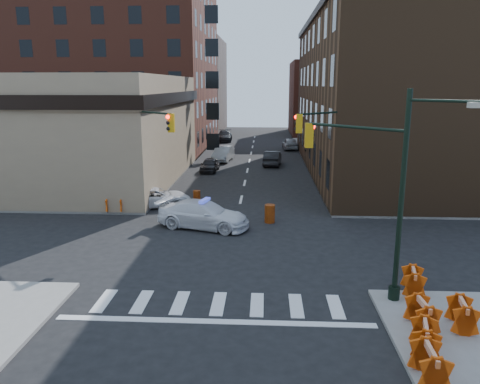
# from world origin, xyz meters

# --- Properties ---
(ground) EXTENTS (140.00, 140.00, 0.00)m
(ground) POSITION_xyz_m (0.00, 0.00, 0.00)
(ground) COLOR black
(ground) RESTS_ON ground
(sidewalk_nw) EXTENTS (34.00, 54.50, 0.15)m
(sidewalk_nw) POSITION_xyz_m (-23.00, 32.75, 0.07)
(sidewalk_nw) COLOR gray
(sidewalk_nw) RESTS_ON ground
(sidewalk_ne) EXTENTS (34.00, 54.50, 0.15)m
(sidewalk_ne) POSITION_xyz_m (23.00, 32.75, 0.07)
(sidewalk_ne) COLOR gray
(sidewalk_ne) RESTS_ON ground
(bank_building) EXTENTS (22.00, 22.00, 9.00)m
(bank_building) POSITION_xyz_m (-17.00, 16.50, 4.50)
(bank_building) COLOR #8C785C
(bank_building) RESTS_ON ground
(apartment_block) EXTENTS (25.00, 25.00, 24.00)m
(apartment_block) POSITION_xyz_m (-18.50, 40.00, 12.00)
(apartment_block) COLOR #5D2A1D
(apartment_block) RESTS_ON ground
(commercial_row_ne) EXTENTS (14.00, 34.00, 14.00)m
(commercial_row_ne) POSITION_xyz_m (13.00, 22.50, 7.00)
(commercial_row_ne) COLOR #442E1B
(commercial_row_ne) RESTS_ON ground
(filler_nw) EXTENTS (20.00, 18.00, 16.00)m
(filler_nw) POSITION_xyz_m (-16.00, 62.00, 8.00)
(filler_nw) COLOR brown
(filler_nw) RESTS_ON ground
(filler_ne) EXTENTS (16.00, 16.00, 12.00)m
(filler_ne) POSITION_xyz_m (14.00, 58.00, 6.00)
(filler_ne) COLOR #5D2A1D
(filler_ne) RESTS_ON ground
(signal_pole_se) EXTENTS (5.40, 5.27, 8.00)m
(signal_pole_se) POSITION_xyz_m (6.04, -5.52, 4.61)
(signal_pole_se) COLOR black
(signal_pole_se) RESTS_ON sidewalk_se
(signal_pole_nw) EXTENTS (3.58, 3.67, 8.00)m
(signal_pole_nw) POSITION_xyz_m (-5.85, 5.34, 4.34)
(signal_pole_nw) COLOR black
(signal_pole_nw) RESTS_ON sidewalk_nw
(signal_pole_ne) EXTENTS (3.67, 3.58, 8.00)m
(signal_pole_ne) POSITION_xyz_m (5.84, 5.35, 4.34)
(signal_pole_ne) COLOR black
(signal_pole_ne) RESTS_ON sidewalk_ne
(tree_ne_near) EXTENTS (3.00, 3.00, 4.85)m
(tree_ne_near) POSITION_xyz_m (7.50, 26.00, 3.49)
(tree_ne_near) COLOR black
(tree_ne_near) RESTS_ON sidewalk_ne
(tree_ne_far) EXTENTS (3.00, 3.00, 4.85)m
(tree_ne_far) POSITION_xyz_m (7.50, 34.00, 3.49)
(tree_ne_far) COLOR black
(tree_ne_far) RESTS_ON sidewalk_ne
(police_car) EXTENTS (5.90, 3.65, 1.60)m
(police_car) POSITION_xyz_m (-1.86, 3.02, 0.80)
(police_car) COLOR white
(police_car) RESTS_ON ground
(pickup) EXTENTS (5.16, 3.27, 1.33)m
(pickup) POSITION_xyz_m (-5.76, 7.65, 0.66)
(pickup) COLOR silver
(pickup) RESTS_ON ground
(parked_car_wnear) EXTENTS (1.73, 3.90, 1.30)m
(parked_car_wnear) POSITION_xyz_m (-3.65, 21.27, 0.65)
(parked_car_wnear) COLOR black
(parked_car_wnear) RESTS_ON ground
(parked_car_wfar) EXTENTS (2.25, 5.07, 1.62)m
(parked_car_wfar) POSITION_xyz_m (-2.92, 27.72, 0.81)
(parked_car_wfar) COLOR gray
(parked_car_wfar) RESTS_ON ground
(parked_car_wdeep) EXTENTS (2.43, 5.52, 1.58)m
(parked_car_wdeep) POSITION_xyz_m (-4.37, 46.21, 0.79)
(parked_car_wdeep) COLOR black
(parked_car_wdeep) RESTS_ON ground
(parked_car_enear) EXTENTS (2.05, 4.70, 1.50)m
(parked_car_enear) POSITION_xyz_m (2.50, 25.24, 0.75)
(parked_car_enear) COLOR black
(parked_car_enear) RESTS_ON ground
(parked_car_efar) EXTENTS (2.10, 4.58, 1.52)m
(parked_car_efar) POSITION_xyz_m (4.96, 37.66, 0.76)
(parked_car_efar) COLOR #9A9CA2
(parked_car_efar) RESTS_ON ground
(pedestrian_a) EXTENTS (0.67, 0.54, 1.58)m
(pedestrian_a) POSITION_xyz_m (-9.13, 8.14, 0.94)
(pedestrian_a) COLOR black
(pedestrian_a) RESTS_ON sidewalk_nw
(pedestrian_b) EXTENTS (1.02, 0.86, 1.88)m
(pedestrian_b) POSITION_xyz_m (-11.89, 6.00, 1.09)
(pedestrian_b) COLOR black
(pedestrian_b) RESTS_ON sidewalk_nw
(pedestrian_c) EXTENTS (1.01, 1.03, 1.74)m
(pedestrian_c) POSITION_xyz_m (-13.00, 6.80, 1.02)
(pedestrian_c) COLOR #1D242C
(pedestrian_c) RESTS_ON sidewalk_nw
(barrel_road) EXTENTS (0.80, 0.80, 1.12)m
(barrel_road) POSITION_xyz_m (2.07, 4.29, 0.56)
(barrel_road) COLOR #C64F09
(barrel_road) RESTS_ON ground
(barrel_bank) EXTENTS (0.62, 0.62, 0.92)m
(barrel_bank) POSITION_xyz_m (-3.10, 8.78, 0.46)
(barrel_bank) COLOR #CC6209
(barrel_bank) RESTS_ON ground
(barricade_se_a) EXTENTS (0.89, 1.41, 0.98)m
(barricade_se_a) POSITION_xyz_m (7.70, -5.70, 0.64)
(barricade_se_a) COLOR #E9500A
(barricade_se_a) RESTS_ON sidewalk_se
(barricade_se_b) EXTENTS (0.87, 1.42, 1.00)m
(barricade_se_b) POSITION_xyz_m (8.50, -8.45, 0.65)
(barricade_se_b) COLOR #C84A09
(barricade_se_b) RESTS_ON sidewalk_se
(barricade_se_c) EXTENTS (0.75, 1.38, 1.00)m
(barricade_se_c) POSITION_xyz_m (7.15, -8.50, 0.65)
(barricade_se_c) COLOR #C95009
(barricade_se_c) RESTS_ON sidewalk_se
(barricade_se_d) EXTENTS (0.92, 1.40, 0.96)m
(barricade_se_d) POSITION_xyz_m (6.75, -10.00, 0.63)
(barricade_se_d) COLOR #E6480A
(barricade_se_d) RESTS_ON sidewalk_se
(barricade_se_e) EXTENTS (0.75, 1.40, 1.03)m
(barricade_se_e) POSITION_xyz_m (6.40, -11.50, 0.66)
(barricade_se_e) COLOR #C43B09
(barricade_se_e) RESTS_ON sidewalk_se
(barricade_nw_a) EXTENTS (1.27, 0.69, 0.93)m
(barricade_nw_a) POSITION_xyz_m (-8.04, 5.70, 0.62)
(barricade_nw_a) COLOR #E03C0A
(barricade_nw_a) RESTS_ON sidewalk_nw
(barricade_nw_b) EXTENTS (1.18, 0.70, 0.84)m
(barricade_nw_b) POSITION_xyz_m (-10.96, 6.81, 0.57)
(barricade_nw_b) COLOR red
(barricade_nw_b) RESTS_ON sidewalk_nw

